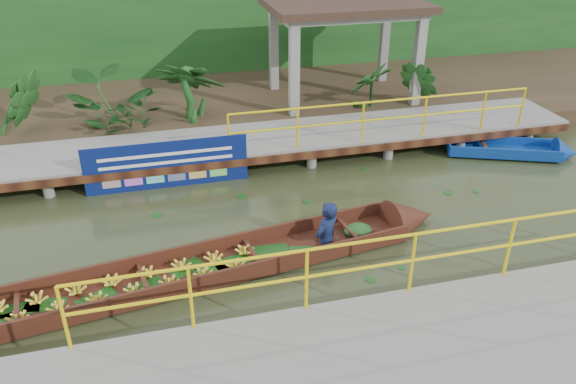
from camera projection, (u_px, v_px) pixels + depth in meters
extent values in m
plane|color=#2B3319|center=(302.00, 229.00, 11.12)|extent=(80.00, 80.00, 0.00)
cube|color=#2E2417|center=(237.00, 99.00, 17.40)|extent=(30.00, 8.00, 0.45)
cube|color=slate|center=(264.00, 139.00, 13.86)|extent=(16.00, 2.00, 0.15)
cube|color=black|center=(273.00, 159.00, 13.05)|extent=(16.00, 0.12, 0.18)
cylinder|color=yellow|center=(386.00, 101.00, 13.15)|extent=(7.50, 0.05, 0.05)
cylinder|color=yellow|center=(384.00, 119.00, 13.36)|extent=(7.50, 0.05, 0.05)
cylinder|color=yellow|center=(384.00, 121.00, 13.38)|extent=(0.05, 0.05, 1.00)
cylinder|color=slate|center=(11.00, 162.00, 13.36)|extent=(0.24, 0.24, 0.55)
cylinder|color=slate|center=(96.00, 182.00, 12.44)|extent=(0.24, 0.24, 0.55)
cylinder|color=slate|center=(98.00, 153.00, 13.80)|extent=(0.24, 0.24, 0.55)
cylinder|color=slate|center=(186.00, 172.00, 12.88)|extent=(0.24, 0.24, 0.55)
cylinder|color=slate|center=(180.00, 145.00, 14.24)|extent=(0.24, 0.24, 0.55)
cylinder|color=slate|center=(271.00, 163.00, 13.31)|extent=(0.24, 0.24, 0.55)
cylinder|color=slate|center=(258.00, 137.00, 14.68)|extent=(0.24, 0.24, 0.55)
cylinder|color=slate|center=(351.00, 154.00, 13.75)|extent=(0.24, 0.24, 0.55)
cylinder|color=slate|center=(330.00, 130.00, 15.12)|extent=(0.24, 0.24, 0.55)
cylinder|color=slate|center=(425.00, 146.00, 14.19)|extent=(0.24, 0.24, 0.55)
cylinder|color=slate|center=(399.00, 123.00, 15.56)|extent=(0.24, 0.24, 0.55)
cylinder|color=slate|center=(495.00, 138.00, 14.63)|extent=(0.24, 0.24, 0.55)
cylinder|color=slate|center=(464.00, 117.00, 15.99)|extent=(0.24, 0.24, 0.55)
cylinder|color=slate|center=(271.00, 163.00, 13.31)|extent=(0.24, 0.24, 0.55)
cube|color=slate|center=(456.00, 360.00, 7.61)|extent=(18.00, 2.40, 0.70)
cylinder|color=yellow|center=(429.00, 232.00, 7.95)|extent=(10.00, 0.05, 0.05)
cylinder|color=yellow|center=(425.00, 258.00, 8.17)|extent=(10.00, 0.05, 0.05)
cylinder|color=yellow|center=(425.00, 261.00, 8.19)|extent=(0.05, 0.05, 1.00)
cube|color=slate|center=(294.00, 74.00, 14.97)|extent=(0.25, 0.25, 2.80)
cube|color=slate|center=(418.00, 65.00, 15.76)|extent=(0.25, 0.25, 2.80)
cube|color=slate|center=(274.00, 52.00, 17.01)|extent=(0.25, 0.25, 2.80)
cube|color=slate|center=(384.00, 45.00, 17.80)|extent=(0.25, 0.25, 2.80)
cube|color=slate|center=(345.00, 12.00, 15.77)|extent=(4.00, 2.60, 0.12)
cube|color=#35231A|center=(346.00, 5.00, 15.67)|extent=(4.40, 3.00, 0.20)
cube|color=#144016|center=(222.00, 24.00, 18.69)|extent=(30.00, 0.80, 4.00)
cube|color=#36190E|center=(201.00, 273.00, 9.76)|extent=(7.84, 2.13, 0.06)
cube|color=#36190E|center=(193.00, 251.00, 10.09)|extent=(7.71, 1.22, 0.33)
cube|color=#36190E|center=(208.00, 282.00, 9.30)|extent=(7.71, 1.22, 0.33)
cone|color=#36190E|center=(411.00, 219.00, 11.22)|extent=(1.10, 1.07, 0.93)
ellipsoid|color=#144016|center=(358.00, 230.00, 10.79)|extent=(0.60, 0.51, 0.25)
imported|color=#10193D|center=(328.00, 203.00, 10.19)|extent=(0.72, 0.66, 1.65)
cube|color=navy|center=(502.00, 151.00, 14.21)|extent=(2.81, 1.76, 0.09)
cube|color=navy|center=(500.00, 141.00, 14.51)|extent=(2.53, 1.06, 0.27)
cube|color=navy|center=(506.00, 154.00, 13.80)|extent=(2.53, 1.06, 0.27)
cube|color=navy|center=(448.00, 145.00, 14.31)|extent=(0.35, 0.77, 0.27)
cone|color=navy|center=(566.00, 153.00, 14.00)|extent=(0.78, 0.90, 0.76)
cube|color=black|center=(485.00, 145.00, 14.19)|extent=(0.39, 0.79, 0.05)
cube|color=navy|center=(167.00, 165.00, 12.44)|extent=(3.59, 0.03, 1.12)
cube|color=white|center=(166.00, 154.00, 12.30)|extent=(2.92, 0.01, 0.07)
cube|color=white|center=(167.00, 163.00, 12.39)|extent=(2.92, 0.01, 0.07)
imported|color=#144016|center=(10.00, 113.00, 13.81)|extent=(1.01, 1.01, 1.27)
imported|color=#144016|center=(115.00, 105.00, 14.35)|extent=(1.01, 1.01, 1.27)
imported|color=#144016|center=(193.00, 98.00, 14.79)|extent=(1.01, 1.01, 1.27)
imported|color=#144016|center=(371.00, 84.00, 15.89)|extent=(1.01, 1.01, 1.27)
imported|color=#144016|center=(419.00, 80.00, 16.22)|extent=(1.01, 1.01, 1.27)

